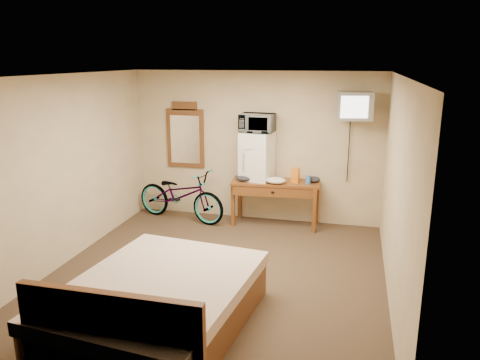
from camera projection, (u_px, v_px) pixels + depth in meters
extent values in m
plane|color=#3D2E1E|center=(217.00, 275.00, 6.00)|extent=(4.60, 4.60, 0.00)
plane|color=silver|center=(214.00, 76.00, 5.36)|extent=(4.60, 4.60, 0.00)
cube|color=tan|center=(255.00, 147.00, 7.84)|extent=(4.20, 0.04, 2.50)
cube|color=tan|center=(127.00, 256.00, 3.52)|extent=(4.20, 0.04, 2.50)
cube|color=tan|center=(63.00, 171.00, 6.17)|extent=(0.04, 4.60, 2.50)
cube|color=tan|center=(396.00, 192.00, 5.19)|extent=(0.04, 4.60, 2.50)
cube|color=silver|center=(250.00, 166.00, 7.93)|extent=(0.08, 0.01, 0.13)
cube|color=brown|center=(276.00, 182.00, 7.64)|extent=(1.46, 0.66, 0.04)
cube|color=brown|center=(233.00, 205.00, 7.67)|extent=(0.06, 0.06, 0.71)
cube|color=brown|center=(314.00, 211.00, 7.37)|extent=(0.06, 0.06, 0.71)
cube|color=brown|center=(240.00, 197.00, 8.09)|extent=(0.06, 0.06, 0.71)
cube|color=brown|center=(317.00, 203.00, 7.79)|extent=(0.06, 0.06, 0.71)
cube|color=brown|center=(273.00, 192.00, 7.43)|extent=(1.30, 0.14, 0.16)
cube|color=black|center=(273.00, 192.00, 7.41)|extent=(0.05, 0.02, 0.03)
cube|color=white|center=(257.00, 156.00, 7.63)|extent=(0.55, 0.54, 0.79)
cube|color=gray|center=(254.00, 149.00, 7.37)|extent=(0.48, 0.01, 0.00)
cylinder|color=gray|center=(243.00, 161.00, 7.46)|extent=(0.02, 0.02, 0.28)
imported|color=white|center=(257.00, 123.00, 7.49)|extent=(0.56, 0.40, 0.30)
cube|color=orange|center=(295.00, 175.00, 7.48)|extent=(0.14, 0.10, 0.24)
cylinder|color=#386FC0|center=(308.00, 180.00, 7.45)|extent=(0.08, 0.08, 0.14)
ellipsoid|color=beige|center=(276.00, 180.00, 7.46)|extent=(0.33, 0.25, 0.10)
ellipsoid|color=black|center=(244.00, 178.00, 7.60)|extent=(0.27, 0.20, 0.10)
ellipsoid|color=black|center=(314.00, 179.00, 7.53)|extent=(0.21, 0.17, 0.10)
cube|color=black|center=(354.00, 111.00, 7.29)|extent=(0.14, 0.02, 0.14)
cylinder|color=black|center=(354.00, 111.00, 7.25)|extent=(0.05, 0.30, 0.05)
cube|color=gray|center=(355.00, 106.00, 7.02)|extent=(0.55, 0.49, 0.42)
cube|color=white|center=(355.00, 107.00, 6.83)|extent=(0.40, 0.09, 0.32)
cube|color=black|center=(355.00, 104.00, 7.21)|extent=(0.30, 0.07, 0.26)
cube|color=#5D311A|center=(185.00, 138.00, 8.08)|extent=(0.67, 0.04, 1.01)
cube|color=#5D311A|center=(184.00, 106.00, 7.94)|extent=(0.44, 0.04, 0.14)
cube|color=white|center=(185.00, 140.00, 8.06)|extent=(0.52, 0.01, 0.83)
imported|color=black|center=(181.00, 195.00, 7.94)|extent=(1.77, 0.97, 0.88)
cube|color=#5D311A|center=(159.00, 310.00, 4.78)|extent=(1.85, 2.33, 0.40)
cube|color=beige|center=(158.00, 288.00, 4.71)|extent=(1.89, 2.37, 0.14)
cube|color=#5D311A|center=(110.00, 331.00, 3.79)|extent=(1.62, 0.08, 0.70)
ellipsoid|color=silver|center=(89.00, 303.00, 4.16)|extent=(0.57, 0.35, 0.20)
ellipsoid|color=silver|center=(168.00, 314.00, 3.98)|extent=(0.57, 0.35, 0.20)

